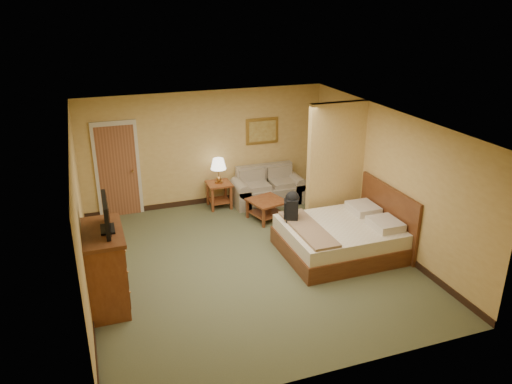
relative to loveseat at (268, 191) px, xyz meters
name	(u,v)px	position (x,y,z in m)	size (l,w,h in m)	color
floor	(249,263)	(-1.33, -2.57, -0.27)	(6.00, 6.00, 0.00)	#525738
ceiling	(248,122)	(-1.33, -2.57, 2.33)	(6.00, 6.00, 0.00)	white
back_wall	(206,149)	(-1.33, 0.43, 1.03)	(5.50, 0.02, 2.60)	tan
left_wall	(80,219)	(-4.08, -2.57, 1.03)	(0.02, 6.00, 2.60)	tan
right_wall	(387,178)	(1.42, -2.57, 1.03)	(0.02, 6.00, 2.60)	tan
partition	(335,166)	(0.82, -1.65, 1.03)	(1.20, 0.15, 2.60)	tan
door	(118,170)	(-3.28, 0.39, 0.76)	(0.94, 0.16, 2.10)	beige
baseboard	(208,200)	(-1.33, 0.42, -0.21)	(5.50, 0.02, 0.12)	black
loveseat	(268,191)	(0.00, 0.00, 0.00)	(1.66, 0.77, 0.84)	gray
side_table	(219,191)	(-1.15, 0.08, 0.11)	(0.53, 0.53, 0.59)	brown
table_lamp	(218,165)	(-1.15, 0.08, 0.75)	(0.35, 0.35, 0.57)	#A5773C
coffee_table	(267,205)	(-0.37, -0.91, 0.05)	(0.86, 0.86, 0.45)	brown
wall_picture	(262,131)	(0.00, 0.40, 1.33)	(0.78, 0.04, 0.61)	#B78E3F
dresser	(105,268)	(-3.81, -3.06, 0.37)	(0.62, 1.19, 1.27)	brown
tv	(106,216)	(-3.71, -3.06, 1.23)	(0.21, 0.81, 0.50)	black
bed	(345,236)	(0.48, -2.78, 0.05)	(2.18, 1.85, 1.20)	#532813
backpack	(292,205)	(-0.39, -2.28, 0.61)	(0.33, 0.39, 0.57)	black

